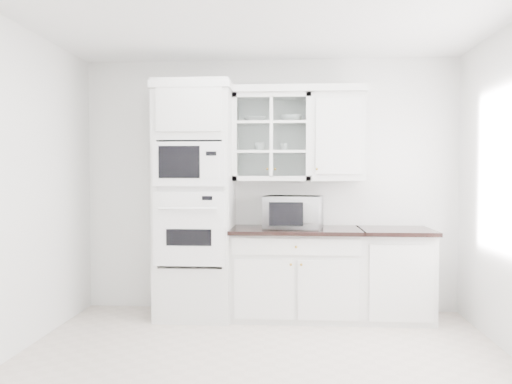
{
  "coord_description": "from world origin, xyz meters",
  "views": [
    {
      "loc": [
        0.22,
        -3.64,
        1.46
      ],
      "look_at": [
        -0.1,
        1.05,
        1.3
      ],
      "focal_mm": 35.0,
      "sensor_mm": 36.0,
      "label": 1
    }
  ],
  "objects": [
    {
      "name": "base_cabinet_run",
      "position": [
        0.28,
        1.45,
        0.46
      ],
      "size": [
        1.32,
        0.67,
        0.92
      ],
      "color": "silver",
      "rests_on": "ground"
    },
    {
      "name": "extra_base_cabinet",
      "position": [
        1.28,
        1.45,
        0.46
      ],
      "size": [
        0.72,
        0.67,
        0.92
      ],
      "color": "silver",
      "rests_on": "ground"
    },
    {
      "name": "cup_a",
      "position": [
        -0.1,
        1.6,
        1.75
      ],
      "size": [
        0.12,
        0.12,
        0.09
      ],
      "primitive_type": "imported",
      "rotation": [
        0.0,
        0.0,
        0.06
      ],
      "color": "white",
      "rests_on": "upper_cabinet_glass"
    },
    {
      "name": "room_shell",
      "position": [
        0.0,
        0.43,
        1.78
      ],
      "size": [
        4.0,
        3.5,
        2.7
      ],
      "color": "white",
      "rests_on": "ground"
    },
    {
      "name": "cup_b",
      "position": [
        0.16,
        1.57,
        1.75
      ],
      "size": [
        0.11,
        0.11,
        0.08
      ],
      "primitive_type": "imported",
      "rotation": [
        0.0,
        0.0,
        -0.21
      ],
      "color": "white",
      "rests_on": "upper_cabinet_glass"
    },
    {
      "name": "countertop_microwave",
      "position": [
        0.26,
        1.43,
        1.08
      ],
      "size": [
        0.64,
        0.56,
        0.33
      ],
      "primitive_type": "imported",
      "rotation": [
        0.0,
        0.0,
        2.97
      ],
      "color": "white",
      "rests_on": "base_cabinet_run"
    },
    {
      "name": "upper_cabinet_glass",
      "position": [
        0.03,
        1.58,
        1.85
      ],
      "size": [
        0.8,
        0.33,
        0.9
      ],
      "color": "silver",
      "rests_on": "room_shell"
    },
    {
      "name": "bowl_a",
      "position": [
        -0.15,
        1.57,
        2.04
      ],
      "size": [
        0.29,
        0.29,
        0.06
      ],
      "primitive_type": "imported",
      "rotation": [
        0.0,
        0.0,
        0.3
      ],
      "color": "white",
      "rests_on": "upper_cabinet_glass"
    },
    {
      "name": "bowl_b",
      "position": [
        0.23,
        1.58,
        2.05
      ],
      "size": [
        0.28,
        0.28,
        0.07
      ],
      "primitive_type": "imported",
      "rotation": [
        0.0,
        0.0,
        -0.27
      ],
      "color": "white",
      "rests_on": "upper_cabinet_glass"
    },
    {
      "name": "crown_molding",
      "position": [
        -0.07,
        1.56,
        2.33
      ],
      "size": [
        2.14,
        0.38,
        0.07
      ],
      "primitive_type": "cube",
      "color": "silver",
      "rests_on": "room_shell"
    },
    {
      "name": "upper_cabinet_solid",
      "position": [
        0.71,
        1.58,
        1.85
      ],
      "size": [
        0.55,
        0.33,
        0.9
      ],
      "primitive_type": "cube",
      "color": "silver",
      "rests_on": "room_shell"
    },
    {
      "name": "ground",
      "position": [
        0.0,
        0.0,
        0.01
      ],
      "size": [
        4.0,
        3.5,
        0.01
      ],
      "primitive_type": "cube",
      "color": "beige",
      "rests_on": "ground"
    },
    {
      "name": "oven_column",
      "position": [
        -0.75,
        1.42,
        1.2
      ],
      "size": [
        0.76,
        0.68,
        2.4
      ],
      "color": "silver",
      "rests_on": "ground"
    }
  ]
}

